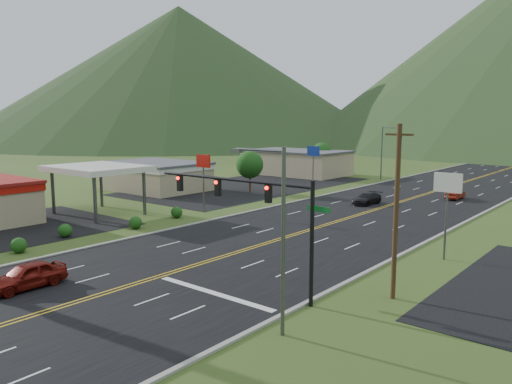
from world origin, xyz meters
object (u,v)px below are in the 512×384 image
Objects in this scene: traffic_signal at (255,203)px; car_dark_mid at (367,199)px; streetlight_west at (384,149)px; car_red_far at (455,194)px; car_red_near at (27,276)px; streetlight_east at (278,228)px; gas_canopy at (97,170)px.

car_dark_mid is at bearing 105.53° from traffic_signal.
streetlight_west is (-18.16, 56.00, -0.15)m from traffic_signal.
car_dark_mid is 12.77m from car_red_far.
traffic_signal is at bearing 37.57° from car_red_near.
streetlight_east and streetlight_west have the same top height.
car_dark_mid is (9.23, -23.86, -4.50)m from streetlight_west.
car_red_near is at bearing -89.64° from car_dark_mid.
streetlight_west is 0.90× the size of gas_canopy.
streetlight_west reaches higher than car_red_far.
traffic_signal is 1.46× the size of streetlight_west.
car_red_far is at bearing 59.73° from car_dark_mid.
traffic_signal is 3.23× the size of car_red_far.
gas_canopy is at bearing 164.30° from traffic_signal.
car_red_near is (-10.88, -8.57, -4.53)m from traffic_signal.
streetlight_west is at bearing 110.86° from streetlight_east.
streetlight_east is 35.28m from gas_canopy.
streetlight_west is 1.91× the size of car_dark_mid.
car_dark_mid is 1.16× the size of car_red_far.
traffic_signal is at bearing 139.61° from streetlight_east.
streetlight_west is 2.22× the size of car_red_far.
streetlight_east reaches higher than car_red_far.
streetlight_east reaches higher than car_dark_mid.
streetlight_west is at bearing 95.78° from car_red_near.
car_red_far is at bearing 98.03° from streetlight_east.
streetlight_west is at bearing 77.87° from gas_canopy.
gas_canopy is at bearing 136.06° from car_red_near.
streetlight_west reaches higher than car_dark_mid.
gas_canopy is (-33.18, 12.00, -0.31)m from streetlight_east.
traffic_signal reaches higher than car_red_far.
streetlight_east reaches higher than car_red_near.
gas_canopy is 31.35m from car_dark_mid.
traffic_signal is 6.17m from streetlight_east.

